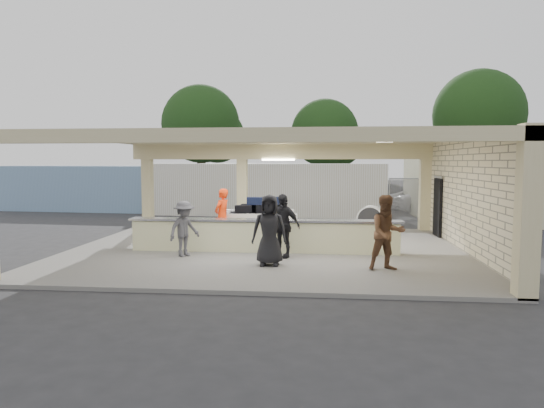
# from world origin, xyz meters

# --- Properties ---
(ground) EXTENTS (120.00, 120.00, 0.00)m
(ground) POSITION_xyz_m (0.00, 0.00, 0.00)
(ground) COLOR #262629
(ground) RESTS_ON ground
(pavilion) EXTENTS (12.01, 10.00, 3.55)m
(pavilion) POSITION_xyz_m (0.21, 0.66, 1.35)
(pavilion) COLOR slate
(pavilion) RESTS_ON ground
(baggage_counter) EXTENTS (8.20, 0.58, 0.98)m
(baggage_counter) POSITION_xyz_m (0.00, -0.50, 0.59)
(baggage_counter) COLOR beige
(baggage_counter) RESTS_ON pavilion
(luggage_cart) EXTENTS (2.67, 1.85, 1.45)m
(luggage_cart) POSITION_xyz_m (-0.45, 2.07, 0.88)
(luggage_cart) COLOR silver
(luggage_cart) RESTS_ON pavilion
(drum_fan) EXTENTS (1.05, 0.61, 1.11)m
(drum_fan) POSITION_xyz_m (3.52, 2.92, 0.69)
(drum_fan) COLOR silver
(drum_fan) RESTS_ON pavilion
(baggage_handler) EXTENTS (0.60, 0.75, 1.82)m
(baggage_handler) POSITION_xyz_m (-1.55, 0.86, 1.01)
(baggage_handler) COLOR #F4350C
(baggage_handler) RESTS_ON pavilion
(passenger_a) EXTENTS (0.98, 0.60, 1.88)m
(passenger_a) POSITION_xyz_m (3.35, -2.69, 1.04)
(passenger_a) COLOR brown
(passenger_a) RESTS_ON pavilion
(passenger_b) EXTENTS (1.12, 0.74, 1.80)m
(passenger_b) POSITION_xyz_m (0.62, -1.31, 1.00)
(passenger_b) COLOR black
(passenger_b) RESTS_ON pavilion
(passenger_c) EXTENTS (0.88, 1.05, 1.59)m
(passenger_c) POSITION_xyz_m (-2.17, -1.47, 0.90)
(passenger_c) COLOR #47474B
(passenger_c) RESTS_ON pavilion
(passenger_d) EXTENTS (0.91, 0.38, 1.85)m
(passenger_d) POSITION_xyz_m (0.37, -2.41, 1.03)
(passenger_d) COLOR black
(passenger_d) RESTS_ON pavilion
(car_white_a) EXTENTS (5.00, 3.75, 1.29)m
(car_white_a) POSITION_xyz_m (7.78, 13.22, 0.65)
(car_white_a) COLOR white
(car_white_a) RESTS_ON ground
(car_white_b) EXTENTS (5.40, 3.99, 1.61)m
(car_white_b) POSITION_xyz_m (12.98, 13.51, 0.80)
(car_white_b) COLOR white
(car_white_b) RESTS_ON ground
(car_dark) EXTENTS (4.52, 2.61, 1.42)m
(car_dark) POSITION_xyz_m (6.24, 15.68, 0.71)
(car_dark) COLOR black
(car_dark) RESTS_ON ground
(container_white) EXTENTS (12.58, 3.21, 2.70)m
(container_white) POSITION_xyz_m (-1.21, 10.53, 1.35)
(container_white) COLOR white
(container_white) RESTS_ON ground
(container_blue) EXTENTS (9.98, 3.04, 2.56)m
(container_blue) POSITION_xyz_m (-11.60, 11.74, 1.28)
(container_blue) COLOR #7495BA
(container_blue) RESTS_ON ground
(fence) EXTENTS (12.06, 0.06, 2.03)m
(fence) POSITION_xyz_m (11.00, 9.00, 1.05)
(fence) COLOR gray
(fence) RESTS_ON ground
(tree_left) EXTENTS (6.60, 6.30, 9.00)m
(tree_left) POSITION_xyz_m (-7.68, 24.16, 5.59)
(tree_left) COLOR #382619
(tree_left) RESTS_ON ground
(tree_mid) EXTENTS (6.00, 5.60, 8.00)m
(tree_mid) POSITION_xyz_m (2.32, 26.16, 4.96)
(tree_mid) COLOR #382619
(tree_mid) RESTS_ON ground
(tree_right) EXTENTS (7.20, 7.00, 10.00)m
(tree_right) POSITION_xyz_m (14.32, 25.16, 6.21)
(tree_right) COLOR #382619
(tree_right) RESTS_ON ground
(adjacent_building) EXTENTS (6.00, 8.00, 3.20)m
(adjacent_building) POSITION_xyz_m (9.50, 10.00, 1.60)
(adjacent_building) COLOR beige
(adjacent_building) RESTS_ON ground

